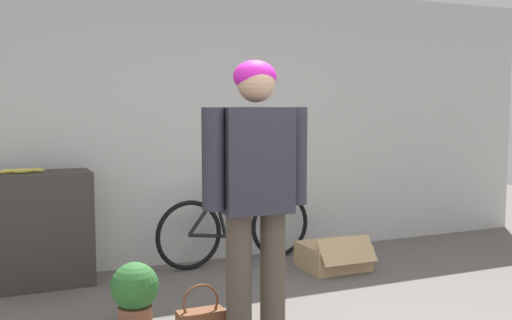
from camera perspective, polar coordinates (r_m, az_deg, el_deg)
The scene contains 7 objects.
wall_back at distance 5.61m, azimuth -6.69°, elevation 3.39°, with size 8.00×0.07×2.60m.
side_shelf at distance 5.22m, azimuth -19.71°, elevation -6.23°, with size 0.79×0.41×0.94m.
person at distance 3.59m, azimuth -0.01°, elevation -1.91°, with size 0.68×0.29×1.75m.
bicycle at distance 5.62m, azimuth -1.89°, elevation -6.41°, with size 1.58×0.46×0.71m.
banana at distance 5.12m, azimuth -21.46°, elevation -0.97°, with size 0.36×0.10×0.04m.
cardboard_box at distance 5.54m, azimuth 7.36°, elevation -9.03°, with size 0.56×0.56×0.32m.
potted_plant at distance 4.14m, azimuth -11.47°, elevation -12.25°, with size 0.32×0.32×0.45m.
Camera 1 is at (-1.63, -2.37, 1.50)m, focal length 42.00 mm.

